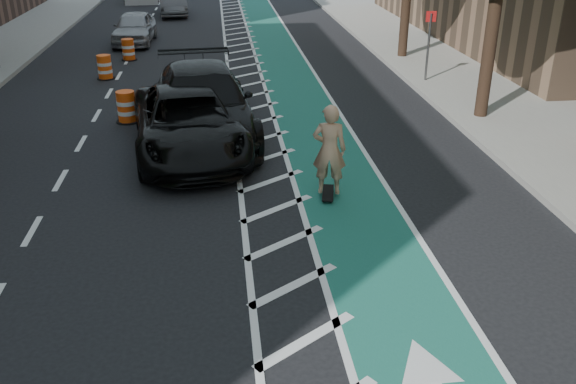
{
  "coord_description": "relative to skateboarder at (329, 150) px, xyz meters",
  "views": [
    {
      "loc": [
        0.46,
        -8.23,
        5.52
      ],
      "look_at": [
        1.55,
        1.24,
        1.1
      ],
      "focal_mm": 38.0,
      "sensor_mm": 36.0,
      "label": 1
    }
  ],
  "objects": [
    {
      "name": "ground",
      "position": [
        -2.63,
        -3.26,
        -1.07
      ],
      "size": [
        120.0,
        120.0,
        0.0
      ],
      "primitive_type": "plane",
      "color": "black",
      "rests_on": "ground"
    },
    {
      "name": "skateboarder",
      "position": [
        0.0,
        0.0,
        0.0
      ],
      "size": [
        0.78,
        0.59,
        1.91
      ],
      "primitive_type": "imported",
      "rotation": [
        0.0,
        0.0,
        2.94
      ],
      "color": "tan",
      "rests_on": "skateboard"
    },
    {
      "name": "barrel_b",
      "position": [
        -6.23,
        10.74,
        -0.66
      ],
      "size": [
        0.63,
        0.63,
        0.85
      ],
      "color": "#FF520D",
      "rests_on": "ground"
    },
    {
      "name": "bike_lane",
      "position": [
        0.37,
        6.74,
        -1.06
      ],
      "size": [
        2.0,
        90.0,
        0.01
      ],
      "primitive_type": "cube",
      "color": "#185747",
      "rests_on": "ground"
    },
    {
      "name": "sign_post",
      "position": [
        4.97,
        8.74,
        0.29
      ],
      "size": [
        0.35,
        0.08,
        2.47
      ],
      "color": "#4C4C4C",
      "rests_on": "ground"
    },
    {
      "name": "barrel_c",
      "position": [
        -5.76,
        13.74,
        -0.67
      ],
      "size": [
        0.62,
        0.62,
        0.85
      ],
      "color": "#EA4A0C",
      "rests_on": "ground"
    },
    {
      "name": "curb_right",
      "position": [
        4.42,
        6.74,
        -0.99
      ],
      "size": [
        0.12,
        90.0,
        0.16
      ],
      "primitive_type": "cube",
      "color": "gray",
      "rests_on": "ground"
    },
    {
      "name": "suv_far",
      "position": [
        -2.64,
        4.24,
        -0.17
      ],
      "size": [
        3.08,
        6.39,
        1.79
      ],
      "primitive_type": "imported",
      "rotation": [
        0.0,
        0.0,
        0.09
      ],
      "color": "black",
      "rests_on": "ground"
    },
    {
      "name": "sidewalk_right",
      "position": [
        6.87,
        6.74,
        -0.99
      ],
      "size": [
        5.0,
        90.0,
        0.15
      ],
      "primitive_type": "cube",
      "color": "gray",
      "rests_on": "ground"
    },
    {
      "name": "barrel_a",
      "position": [
        -4.83,
        5.63,
        -0.64
      ],
      "size": [
        0.66,
        0.66,
        0.9
      ],
      "color": "#F54B0C",
      "rests_on": "ground"
    },
    {
      "name": "car_silver",
      "position": [
        -5.88,
        17.24,
        -0.37
      ],
      "size": [
        1.84,
        4.16,
        1.39
      ],
      "primitive_type": "imported",
      "rotation": [
        0.0,
        0.0,
        -0.05
      ],
      "color": "#969499",
      "rests_on": "ground"
    },
    {
      "name": "buffer_strip",
      "position": [
        -1.13,
        6.74,
        -1.06
      ],
      "size": [
        1.4,
        90.0,
        0.01
      ],
      "primitive_type": "cube",
      "color": "silver",
      "rests_on": "ground"
    },
    {
      "name": "suv_near",
      "position": [
        -2.97,
        2.99,
        -0.29
      ],
      "size": [
        3.22,
        5.86,
        1.55
      ],
      "primitive_type": "imported",
      "rotation": [
        0.0,
        0.0,
        0.12
      ],
      "color": "black",
      "rests_on": "ground"
    },
    {
      "name": "skateboard",
      "position": [
        0.0,
        -0.0,
        -0.98
      ],
      "size": [
        0.39,
        0.84,
        0.11
      ],
      "rotation": [
        0.0,
        0.0,
        -0.21
      ],
      "color": "black",
      "rests_on": "ground"
    },
    {
      "name": "car_grey",
      "position": [
        -4.61,
        25.38,
        -0.37
      ],
      "size": [
        1.86,
        4.35,
        1.39
      ],
      "primitive_type": "imported",
      "rotation": [
        0.0,
        0.0,
        0.09
      ],
      "color": "#56565B",
      "rests_on": "ground"
    }
  ]
}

